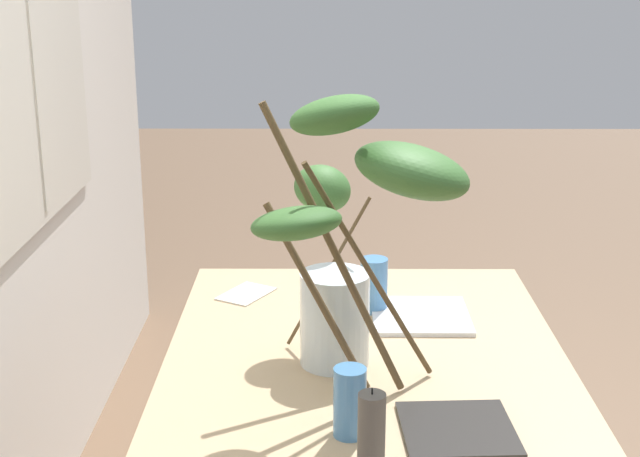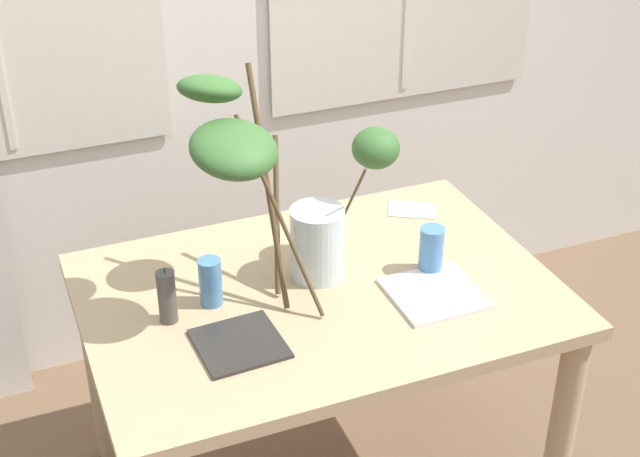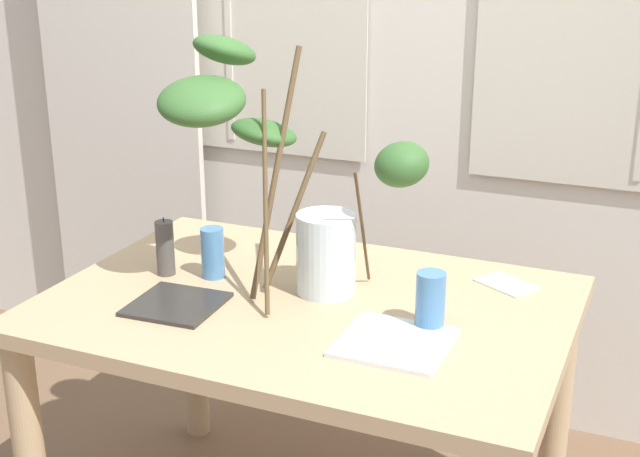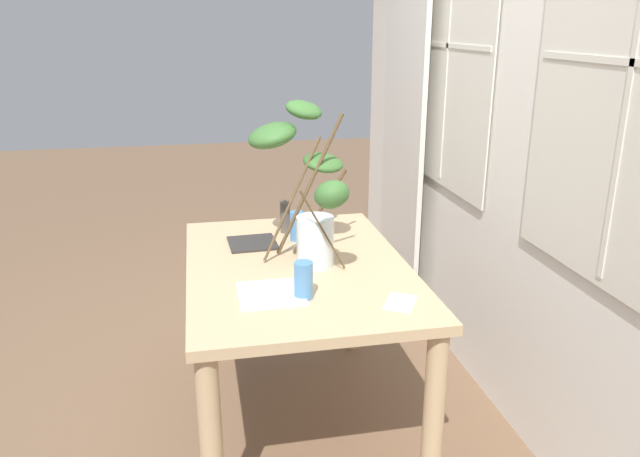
# 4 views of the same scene
# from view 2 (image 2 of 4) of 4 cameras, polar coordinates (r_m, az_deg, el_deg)

# --- Properties ---
(dining_table) EXTENTS (1.33, 0.93, 0.77)m
(dining_table) POSITION_cam_2_polar(r_m,az_deg,el_deg) (2.66, -0.05, -5.98)
(dining_table) COLOR tan
(dining_table) RESTS_ON ground
(vase_with_branches) EXTENTS (0.70, 0.49, 0.68)m
(vase_with_branches) POSITION_cam_2_polar(r_m,az_deg,el_deg) (2.44, -2.30, 2.75)
(vase_with_branches) COLOR silver
(vase_with_branches) RESTS_ON dining_table
(drinking_glass_blue_left) EXTENTS (0.06, 0.06, 0.14)m
(drinking_glass_blue_left) POSITION_cam_2_polar(r_m,az_deg,el_deg) (2.51, -6.87, -3.34)
(drinking_glass_blue_left) COLOR #4C84BC
(drinking_glass_blue_left) RESTS_ON dining_table
(drinking_glass_blue_right) EXTENTS (0.07, 0.07, 0.14)m
(drinking_glass_blue_right) POSITION_cam_2_polar(r_m,az_deg,el_deg) (2.65, 6.98, -1.33)
(drinking_glass_blue_right) COLOR #4C84BC
(drinking_glass_blue_right) RESTS_ON dining_table
(plate_square_left) EXTENTS (0.23, 0.23, 0.01)m
(plate_square_left) POSITION_cam_2_polar(r_m,az_deg,el_deg) (2.39, -5.07, -7.19)
(plate_square_left) COLOR #2D2B28
(plate_square_left) RESTS_ON dining_table
(plate_square_right) EXTENTS (0.25, 0.25, 0.01)m
(plate_square_right) POSITION_cam_2_polar(r_m,az_deg,el_deg) (2.58, 7.17, -4.05)
(plate_square_right) COLOR white
(plate_square_right) RESTS_ON dining_table
(napkin_folded) EXTENTS (0.18, 0.17, 0.00)m
(napkin_folded) POSITION_cam_2_polar(r_m,az_deg,el_deg) (2.99, 5.78, 1.17)
(napkin_folded) COLOR silver
(napkin_folded) RESTS_ON dining_table
(pillar_candle) EXTENTS (0.05, 0.05, 0.17)m
(pillar_candle) POSITION_cam_2_polar(r_m,az_deg,el_deg) (2.46, -9.56, -4.24)
(pillar_candle) COLOR #514C47
(pillar_candle) RESTS_ON dining_table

